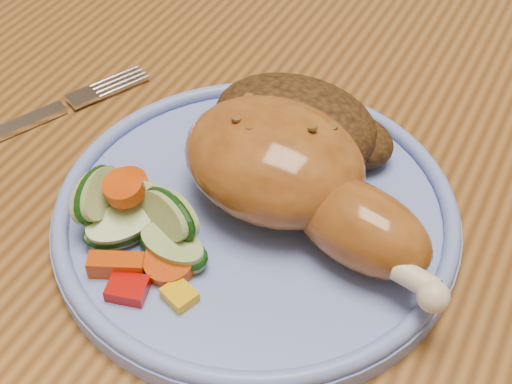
% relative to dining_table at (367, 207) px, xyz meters
% --- Properties ---
extents(dining_table, '(0.90, 1.40, 0.75)m').
position_rel_dining_table_xyz_m(dining_table, '(0.00, 0.00, 0.00)').
color(dining_table, brown).
rests_on(dining_table, ground).
extents(chair_far, '(0.42, 0.42, 0.91)m').
position_rel_dining_table_xyz_m(chair_far, '(0.00, 0.63, -0.17)').
color(chair_far, '#4C2D16').
rests_on(chair_far, ground).
extents(plate, '(0.24, 0.24, 0.01)m').
position_rel_dining_table_xyz_m(plate, '(-0.04, -0.12, 0.09)').
color(plate, '#6D83DA').
rests_on(plate, dining_table).
extents(plate_rim, '(0.24, 0.24, 0.01)m').
position_rel_dining_table_xyz_m(plate_rim, '(-0.04, -0.12, 0.10)').
color(plate_rim, '#6D83DA').
rests_on(plate_rim, plate).
extents(chicken_leg, '(0.18, 0.10, 0.06)m').
position_rel_dining_table_xyz_m(chicken_leg, '(-0.02, -0.11, 0.12)').
color(chicken_leg, '#985620').
rests_on(chicken_leg, plate).
extents(rice_pilaf, '(0.12, 0.08, 0.05)m').
position_rel_dining_table_xyz_m(rice_pilaf, '(-0.04, -0.06, 0.11)').
color(rice_pilaf, '#422710').
rests_on(rice_pilaf, plate).
extents(vegetable_pile, '(0.10, 0.09, 0.04)m').
position_rel_dining_table_xyz_m(vegetable_pile, '(-0.08, -0.17, 0.11)').
color(vegetable_pile, '#A50A05').
rests_on(vegetable_pile, plate).
extents(fork, '(0.08, 0.15, 0.00)m').
position_rel_dining_table_xyz_m(fork, '(-0.22, -0.11, 0.09)').
color(fork, silver).
rests_on(fork, dining_table).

